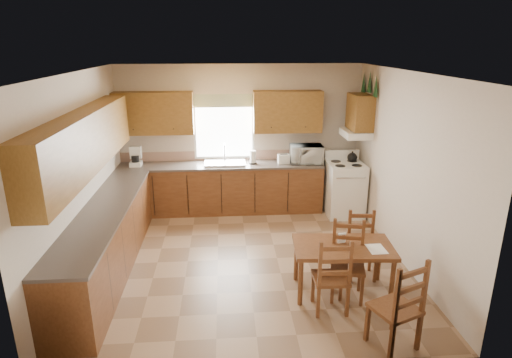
{
  "coord_description": "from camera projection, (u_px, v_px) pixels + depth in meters",
  "views": [
    {
      "loc": [
        -0.3,
        -5.66,
        3.08
      ],
      "look_at": [
        0.15,
        0.3,
        1.15
      ],
      "focal_mm": 30.0,
      "sensor_mm": 36.0,
      "label": 1
    }
  ],
  "objects": [
    {
      "name": "chair_near_right",
      "position": [
        396.0,
        303.0,
        4.39
      ],
      "size": [
        0.56,
        0.55,
        1.04
      ],
      "primitive_type": "cube",
      "rotation": [
        0.0,
        0.0,
        3.54
      ],
      "color": "brown",
      "rests_on": "floor"
    },
    {
      "name": "pine_decal_c",
      "position": [
        364.0,
        82.0,
        7.64
      ],
      "size": [
        0.22,
        0.22,
        0.36
      ],
      "primitive_type": "cone",
      "color": "#1A4321",
      "rests_on": "wall_right"
    },
    {
      "name": "window_valance",
      "position": [
        223.0,
        101.0,
        7.77
      ],
      "size": [
        1.19,
        0.01,
        0.24
      ],
      "primitive_type": "cube",
      "color": "#5F7D48",
      "rests_on": "wall_back"
    },
    {
      "name": "upper_cab_left",
      "position": [
        85.0,
        142.0,
        5.48
      ],
      "size": [
        0.33,
        3.6,
        0.75
      ],
      "primitive_type": "cube",
      "color": "brown",
      "rests_on": "wall_left"
    },
    {
      "name": "lower_cab_left",
      "position": [
        108.0,
        241.0,
        5.92
      ],
      "size": [
        0.6,
        3.6,
        0.88
      ],
      "primitive_type": "cube",
      "color": "brown",
      "rests_on": "floor"
    },
    {
      "name": "paper_towel",
      "position": [
        253.0,
        157.0,
        7.88
      ],
      "size": [
        0.11,
        0.11,
        0.25
      ],
      "primitive_type": "cylinder",
      "rotation": [
        0.0,
        0.0,
        -0.0
      ],
      "color": "white",
      "rests_on": "counter_back"
    },
    {
      "name": "backsplash",
      "position": [
        221.0,
        155.0,
        8.13
      ],
      "size": [
        3.75,
        0.01,
        0.18
      ],
      "primitive_type": "cube",
      "color": "#997563",
      "rests_on": "counter_back"
    },
    {
      "name": "wall_back",
      "position": [
        240.0,
        138.0,
        8.06
      ],
      "size": [
        4.5,
        4.5,
        0.0
      ],
      "primitive_type": "plane",
      "color": "beige",
      "rests_on": "floor"
    },
    {
      "name": "ceiling",
      "position": [
        246.0,
        72.0,
        5.51
      ],
      "size": [
        4.5,
        4.5,
        0.0
      ],
      "primitive_type": "plane",
      "color": "olive",
      "rests_on": "floor"
    },
    {
      "name": "wall_front",
      "position": [
        261.0,
        246.0,
        3.79
      ],
      "size": [
        4.5,
        4.5,
        0.0
      ],
      "primitive_type": "plane",
      "color": "beige",
      "rests_on": "floor"
    },
    {
      "name": "chair_far_left",
      "position": [
        362.0,
        246.0,
        5.75
      ],
      "size": [
        0.41,
        0.39,
        0.9
      ],
      "primitive_type": "cube",
      "rotation": [
        0.0,
        0.0,
        -0.09
      ],
      "color": "brown",
      "rests_on": "floor"
    },
    {
      "name": "counter_back",
      "position": [
        221.0,
        165.0,
        7.89
      ],
      "size": [
        3.75,
        0.63,
        0.04
      ],
      "primitive_type": "cube",
      "color": "#4C423D",
      "rests_on": "lower_cab_back"
    },
    {
      "name": "sink_basin",
      "position": [
        225.0,
        163.0,
        7.88
      ],
      "size": [
        0.75,
        0.45,
        0.04
      ],
      "primitive_type": "cube",
      "color": "silver",
      "rests_on": "counter_back"
    },
    {
      "name": "window_frame",
      "position": [
        224.0,
        128.0,
        7.95
      ],
      "size": [
        1.13,
        0.02,
        1.18
      ],
      "primitive_type": "cube",
      "color": "white",
      "rests_on": "wall_back"
    },
    {
      "name": "chair_far_right",
      "position": [
        348.0,
        262.0,
        5.26
      ],
      "size": [
        0.49,
        0.47,
        0.98
      ],
      "primitive_type": "cube",
      "rotation": [
        0.0,
        0.0,
        -0.22
      ],
      "color": "brown",
      "rests_on": "floor"
    },
    {
      "name": "coffeemaker",
      "position": [
        135.0,
        157.0,
        7.73
      ],
      "size": [
        0.21,
        0.25,
        0.34
      ],
      "primitive_type": "cube",
      "rotation": [
        0.0,
        0.0,
        0.05
      ],
      "color": "white",
      "rests_on": "counter_back"
    },
    {
      "name": "upper_cab_back_right",
      "position": [
        287.0,
        112.0,
        7.81
      ],
      "size": [
        1.25,
        0.33,
        0.75
      ],
      "primitive_type": "cube",
      "color": "brown",
      "rests_on": "wall_back"
    },
    {
      "name": "upper_cab_back_left",
      "position": [
        154.0,
        113.0,
        7.64
      ],
      "size": [
        1.41,
        0.33,
        0.75
      ],
      "primitive_type": "cube",
      "color": "brown",
      "rests_on": "wall_back"
    },
    {
      "name": "window_pane",
      "position": [
        224.0,
        128.0,
        7.94
      ],
      "size": [
        1.05,
        0.01,
        1.1
      ],
      "primitive_type": "cube",
      "color": "white",
      "rests_on": "wall_back"
    },
    {
      "name": "microwave",
      "position": [
        306.0,
        154.0,
        7.94
      ],
      "size": [
        0.56,
        0.42,
        0.33
      ],
      "primitive_type": "imported",
      "rotation": [
        0.0,
        0.0,
        -0.04
      ],
      "color": "white",
      "rests_on": "counter_back"
    },
    {
      "name": "table_paper",
      "position": [
        376.0,
        249.0,
        5.23
      ],
      "size": [
        0.21,
        0.28,
        0.0
      ],
      "primitive_type": "cube",
      "rotation": [
        0.0,
        0.0,
        0.02
      ],
      "color": "white",
      "rests_on": "dining_table"
    },
    {
      "name": "wall_left",
      "position": [
        80.0,
        176.0,
        5.76
      ],
      "size": [
        4.5,
        4.5,
        0.0
      ],
      "primitive_type": "plane",
      "color": "beige",
      "rests_on": "floor"
    },
    {
      "name": "chair_near_left",
      "position": [
        331.0,
        273.0,
        5.02
      ],
      "size": [
        0.41,
        0.39,
        0.96
      ],
      "primitive_type": "cube",
      "rotation": [
        0.0,
        0.0,
        3.12
      ],
      "color": "brown",
      "rests_on": "floor"
    },
    {
      "name": "dining_table",
      "position": [
        342.0,
        269.0,
        5.42
      ],
      "size": [
        1.28,
        0.79,
        0.66
      ],
      "primitive_type": "cube",
      "rotation": [
        0.0,
        0.0,
        -0.08
      ],
      "color": "brown",
      "rests_on": "floor"
    },
    {
      "name": "table_card",
      "position": [
        342.0,
        238.0,
        5.37
      ],
      "size": [
        0.1,
        0.04,
        0.13
      ],
      "primitive_type": "cube",
      "rotation": [
        0.0,
        0.0,
        0.15
      ],
      "color": "white",
      "rests_on": "dining_table"
    },
    {
      "name": "stove",
      "position": [
        344.0,
        190.0,
        7.85
      ],
      "size": [
        0.65,
        0.67,
        0.96
      ],
      "primitive_type": "cube",
      "rotation": [
        0.0,
        0.0,
        0.0
      ],
      "color": "white",
      "rests_on": "floor"
    },
    {
      "name": "counter_left",
      "position": [
        104.0,
        210.0,
        5.78
      ],
      "size": [
        0.63,
        3.6,
        0.04
      ],
      "primitive_type": "cube",
      "color": "#4C423D",
      "rests_on": "lower_cab_left"
    },
    {
      "name": "floor",
      "position": [
        247.0,
        259.0,
        6.34
      ],
      "size": [
        4.5,
        4.5,
        0.0
      ],
      "primitive_type": "plane",
      "color": "#8D6C4F",
      "rests_on": "ground"
    },
    {
      "name": "pine_decal_b",
      "position": [
        370.0,
        82.0,
        7.32
      ],
      "size": [
        0.22,
        0.22,
        0.36
      ],
      "primitive_type": "cone",
      "color": "#1A4321",
      "rests_on": "wall_right"
    },
    {
      "name": "upper_cab_stove",
      "position": [
        360.0,
        112.0,
        7.47
      ],
      "size": [
        0.33,
        0.62,
        0.62
      ],
      "primitive_type": "cube",
      "color": "brown",
      "rests_on": "wall_right"
    },
    {
      "name": "lower_cab_back",
      "position": [
        222.0,
        189.0,
        8.03
      ],
      "size": [
        3.75,
        0.6,
        0.88
      ],
      "primitive_type": "cube",
      "color": "brown",
      "rests_on": "floor"
    },
    {
      "name": "wall_right",
      "position": [
        404.0,
        169.0,
        6.09
      ],
      "size": [
        4.5,
        4.5,
        0.0
      ],
      "primitive_type": "plane",
      "color": "beige",
      "rests_on": "floor"
    },
    {
      "name": "range_hood",
      "position": [
        356.0,
        133.0,
        7.58
      ],
      "size": [
        0.44,
        0.62,
        0.12
      ],
      "primitive_type": "cube",
      "color": "white",
      "rests_on": "wall_right"
    },
    {
      "name": "pine_decal_a",
      "position": [
        376.0,
        86.0,
        7.03
      ],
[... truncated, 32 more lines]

